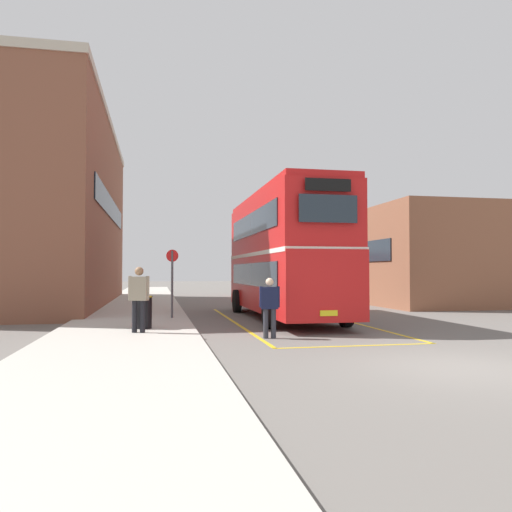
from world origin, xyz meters
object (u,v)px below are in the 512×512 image
(litter_bin, at_px, (144,312))
(single_deck_bus, at_px, (281,274))
(double_decker_bus, at_px, (283,253))
(pedestrian_waiting_near, at_px, (139,294))
(pedestrian_boarding, at_px, (270,304))
(bus_stop_sign, at_px, (172,276))

(litter_bin, bearing_deg, single_deck_bus, 64.41)
(double_decker_bus, xyz_separation_m, pedestrian_waiting_near, (-5.25, -4.56, -1.32))
(pedestrian_boarding, relative_size, bus_stop_sign, 0.67)
(bus_stop_sign, bearing_deg, pedestrian_boarding, -63.94)
(litter_bin, bearing_deg, pedestrian_waiting_near, -96.51)
(single_deck_bus, relative_size, litter_bin, 9.38)
(pedestrian_waiting_near, relative_size, litter_bin, 1.89)
(single_deck_bus, height_order, bus_stop_sign, single_deck_bus)
(double_decker_bus, bearing_deg, pedestrian_boarding, -108.10)
(litter_bin, distance_m, bus_stop_sign, 3.49)
(litter_bin, bearing_deg, pedestrian_boarding, -28.21)
(pedestrian_boarding, height_order, litter_bin, pedestrian_boarding)
(pedestrian_boarding, distance_m, litter_bin, 3.84)
(litter_bin, height_order, bus_stop_sign, bus_stop_sign)
(pedestrian_boarding, relative_size, pedestrian_waiting_near, 0.91)
(pedestrian_boarding, xyz_separation_m, bus_stop_sign, (-2.46, 5.02, 0.69))
(double_decker_bus, bearing_deg, litter_bin, -145.13)
(pedestrian_boarding, bearing_deg, single_deck_bus, 74.94)
(pedestrian_boarding, distance_m, pedestrian_waiting_near, 3.59)
(double_decker_bus, height_order, bus_stop_sign, double_decker_bus)
(single_deck_bus, bearing_deg, pedestrian_boarding, -105.06)
(double_decker_bus, distance_m, pedestrian_boarding, 5.89)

